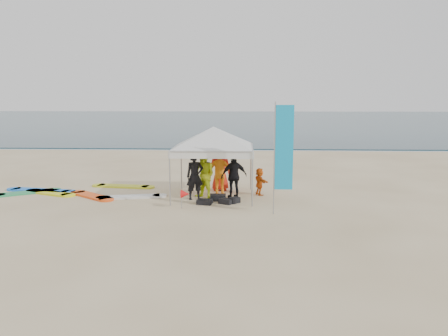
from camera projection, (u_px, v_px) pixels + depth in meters
name	position (u px, v px, depth m)	size (l,w,h in m)	color
ground	(186.00, 221.00, 13.11)	(120.00, 120.00, 0.00)	beige
ocean	(233.00, 120.00, 72.27)	(160.00, 84.00, 0.08)	#0C2633
shoreline_foam	(219.00, 150.00, 31.06)	(160.00, 1.20, 0.01)	silver
person_black_a	(195.00, 176.00, 15.76)	(0.62, 0.41, 1.71)	black
person_yellow	(204.00, 175.00, 15.90)	(0.86, 0.67, 1.77)	#E3F923
person_orange_a	(220.00, 170.00, 16.56)	(1.22, 0.70, 1.89)	orange
person_black_b	(234.00, 176.00, 15.93)	(0.98, 0.41, 1.67)	black
person_orange_b	(220.00, 168.00, 17.27)	(0.90, 0.58, 1.84)	red
person_seated	(260.00, 181.00, 16.55)	(0.96, 0.31, 1.03)	#D45A12
canopy_tent	(213.00, 127.00, 15.89)	(3.97, 3.97, 2.99)	#A5A5A8
feather_flag	(283.00, 149.00, 13.51)	(0.60, 0.04, 3.54)	#A5A5A8
marker_pennant	(185.00, 194.00, 14.50)	(0.28, 0.28, 0.64)	#A5A5A8
gear_pile	(219.00, 200.00, 15.40)	(1.54, 0.98, 0.22)	black
surfboard_spread	(77.00, 192.00, 16.92)	(6.28, 3.00, 0.07)	#FF5215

